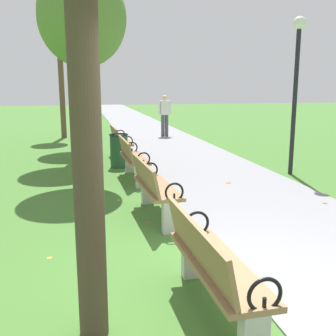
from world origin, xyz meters
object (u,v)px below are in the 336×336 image
Objects in this scene: trash_bin at (119,150)px; tree_3 at (71,13)px; tree_5 at (59,37)px; park_bench_4 at (120,141)px; pedestrian_walking at (165,113)px; tree_4 at (78,26)px; park_bench_2 at (154,187)px; park_bench_3 at (132,158)px; tree_2 at (82,18)px; lamp_post at (296,72)px; park_bench_1 at (211,264)px.

tree_3 is at bearing 126.53° from trash_bin.
tree_5 reaches higher than trash_bin.
park_bench_4 is 1.00× the size of pedestrian_walking.
park_bench_2 is at bearing -82.77° from tree_4.
trash_bin is (-0.15, 1.43, -0.06)m from park_bench_3.
pedestrian_walking is at bearing 63.89° from park_bench_4.
park_bench_2 is at bearing -72.02° from tree_2.
tree_4 is 2.59m from tree_5.
park_bench_3 is 2.65m from park_bench_4.
lamp_post is (3.80, -1.66, 1.88)m from trash_bin.
park_bench_2 is 0.33× the size of tree_4.
tree_5 is 7.29m from trash_bin.
park_bench_4 is (0.00, 2.65, 0.00)m from park_bench_3.
park_bench_3 is at bearing -90.00° from park_bench_4.
park_bench_3 is 7.58m from pedestrian_walking.
tree_4 reaches higher than park_bench_2.
park_bench_1 is 6.83m from trash_bin.
park_bench_3 is at bearing -107.24° from pedestrian_walking.
park_bench_4 is 0.33× the size of tree_4.
tree_5 is (-0.77, 7.44, 0.43)m from tree_2.
pedestrian_walking is (3.17, 6.95, -2.43)m from tree_2.
lamp_post is (4.64, -5.45, -1.57)m from tree_4.
tree_3 is at bearing 95.64° from tree_2.
park_bench_1 is 1.00× the size of pedestrian_walking.
tree_4 is (-0.99, 2.58, 3.39)m from park_bench_4.
tree_3 reaches higher than park_bench_2.
tree_5 is at bearing 105.93° from tree_4.
tree_2 is at bearing -84.09° from tree_5.
park_bench_1 is 8.05m from park_bench_4.
tree_2 is at bearing -114.56° from pedestrian_walking.
tree_2 is at bearing 163.45° from park_bench_3.
tree_2 is 2.69× the size of pedestrian_walking.
tree_3 is 4.91m from tree_5.
park_bench_4 is 5.11m from pedestrian_walking.
lamp_post is at bearing -3.57° from park_bench_3.
park_bench_4 is at bearing -68.91° from tree_4.
trash_bin is at bearing -53.47° from tree_3.
park_bench_2 is at bearing -80.62° from tree_5.
tree_2 reaches higher than trash_bin.
pedestrian_walking is at bearing 79.93° from park_bench_1.
park_bench_1 is 5.39m from park_bench_3.
park_bench_4 is 4.37m from tree_4.
lamp_post reaches higher than trash_bin.
tree_5 is (-1.70, 13.11, 3.30)m from park_bench_1.
tree_2 is 4.98m from tree_4.
tree_5 is (-0.52, 4.88, -0.08)m from tree_3.
tree_3 reaches higher than tree_2.
lamp_post is (3.65, -2.88, 1.82)m from park_bench_4.
park_bench_1 is at bearing -125.23° from lamp_post.
park_bench_3 is 0.37× the size of tree_2.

